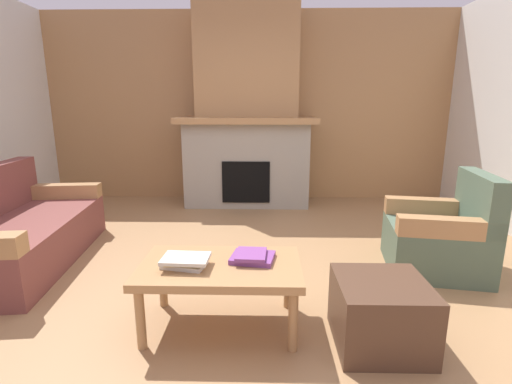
% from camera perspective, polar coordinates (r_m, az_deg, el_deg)
% --- Properties ---
extents(ground, '(9.00, 9.00, 0.00)m').
position_cam_1_polar(ground, '(3.01, -3.69, -14.39)').
color(ground, '#9E754C').
extents(wall_back_wood_panel, '(6.00, 0.12, 2.70)m').
position_cam_1_polar(wall_back_wood_panel, '(5.66, -1.22, 12.77)').
color(wall_back_wood_panel, '#A87A4C').
rests_on(wall_back_wood_panel, ground).
extents(fireplace, '(1.90, 0.82, 2.70)m').
position_cam_1_polar(fireplace, '(5.29, -1.39, 10.72)').
color(fireplace, gray).
rests_on(fireplace, ground).
extents(couch, '(1.04, 1.89, 0.85)m').
position_cam_1_polar(couch, '(3.94, -32.78, -5.28)').
color(couch, brown).
rests_on(couch, ground).
extents(armchair, '(0.87, 0.87, 0.85)m').
position_cam_1_polar(armchair, '(3.57, 26.52, -6.16)').
color(armchair, '#4C604C').
rests_on(armchair, ground).
extents(coffee_table, '(1.00, 0.60, 0.43)m').
position_cam_1_polar(coffee_table, '(2.39, -5.46, -12.07)').
color(coffee_table, '#A87A4C').
rests_on(coffee_table, ground).
extents(ottoman, '(0.52, 0.52, 0.40)m').
position_cam_1_polar(ottoman, '(2.41, 18.52, -17.18)').
color(ottoman, '#4C3323').
rests_on(ottoman, ground).
extents(book_stack_near_edge, '(0.30, 0.22, 0.07)m').
position_cam_1_polar(book_stack_near_edge, '(2.34, -10.92, -10.36)').
color(book_stack_near_edge, beige).
rests_on(book_stack_near_edge, coffee_table).
extents(book_stack_center, '(0.30, 0.26, 0.06)m').
position_cam_1_polar(book_stack_center, '(2.39, -0.60, -9.87)').
color(book_stack_center, '#7A3D84').
rests_on(book_stack_center, coffee_table).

